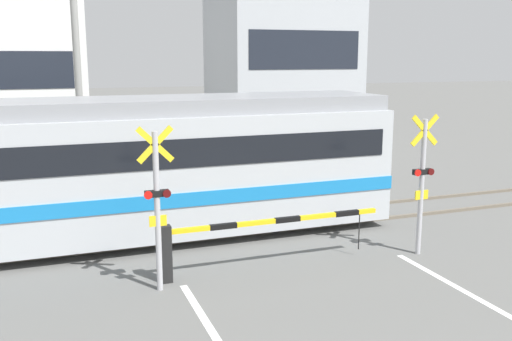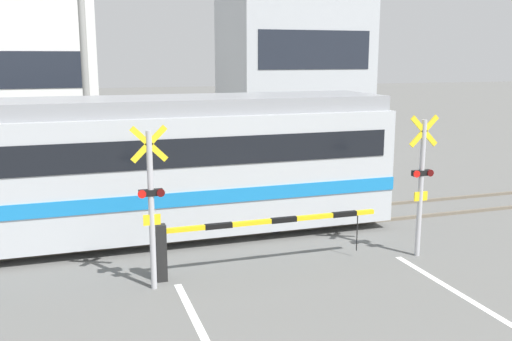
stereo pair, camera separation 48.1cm
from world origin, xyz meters
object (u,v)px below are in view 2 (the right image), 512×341
(crossing_barrier_far, at_px, (258,170))
(pedestrian, at_px, (210,151))
(crossing_signal_left, at_px, (151,201))
(crossing_signal_right, at_px, (421,180))
(crossing_barrier_near, at_px, (227,235))
(commuter_train, at_px, (73,168))

(crossing_barrier_far, distance_m, pedestrian, 2.65)
(crossing_barrier_far, bearing_deg, crossing_signal_left, -123.25)
(crossing_signal_left, xyz_separation_m, crossing_signal_right, (5.75, 0.00, 0.00))
(crossing_barrier_far, bearing_deg, crossing_signal_right, -76.75)
(pedestrian, bearing_deg, crossing_signal_left, -110.26)
(crossing_signal_left, distance_m, pedestrian, 9.54)
(crossing_barrier_near, height_order, pedestrian, pedestrian)
(crossing_barrier_far, height_order, pedestrian, pedestrian)
(commuter_train, distance_m, crossing_signal_left, 3.54)
(commuter_train, xyz_separation_m, crossing_signal_left, (1.32, -3.28, -0.09))
(crossing_barrier_far, distance_m, crossing_signal_left, 7.78)
(commuter_train, relative_size, pedestrian, 8.42)
(crossing_barrier_near, xyz_separation_m, crossing_signal_right, (4.23, -0.34, 0.90))
(crossing_signal_left, relative_size, crossing_signal_right, 1.00)
(pedestrian, bearing_deg, crossing_barrier_far, -69.13)
(crossing_barrier_near, xyz_separation_m, pedestrian, (1.77, 8.59, 0.25))
(crossing_barrier_far, bearing_deg, commuter_train, -150.23)
(crossing_signal_right, distance_m, pedestrian, 9.28)
(crossing_barrier_near, distance_m, pedestrian, 8.77)
(crossing_signal_left, relative_size, pedestrian, 1.72)
(crossing_barrier_near, distance_m, crossing_signal_right, 4.34)
(crossing_barrier_near, height_order, crossing_signal_right, crossing_signal_right)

